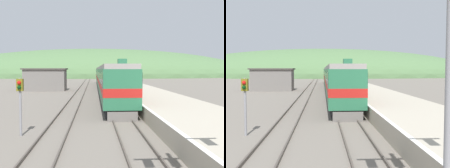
{
  "view_description": "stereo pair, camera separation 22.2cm",
  "coord_description": "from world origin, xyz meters",
  "views": [
    {
      "loc": [
        -2.11,
        -2.42,
        3.88
      ],
      "look_at": [
        -0.43,
        21.86,
        2.54
      ],
      "focal_mm": 42.0,
      "sensor_mm": 36.0,
      "label": 1
    },
    {
      "loc": [
        -1.88,
        -2.43,
        3.88
      ],
      "look_at": [
        -0.43,
        21.86,
        2.54
      ],
      "focal_mm": 42.0,
      "sensor_mm": 36.0,
      "label": 2
    }
  ],
  "objects": [
    {
      "name": "carriage_second",
      "position": [
        0.0,
        48.45,
        2.35
      ],
      "size": [
        2.93,
        19.84,
        4.32
      ],
      "color": "black",
      "rests_on": "ground"
    },
    {
      "name": "station_shed",
      "position": [
        -10.98,
        46.36,
        2.08
      ],
      "size": [
        7.78,
        4.82,
        4.11
      ],
      "color": "slate",
      "rests_on": "ground"
    },
    {
      "name": "track_main",
      "position": [
        0.0,
        70.0,
        0.08
      ],
      "size": [
        1.52,
        180.0,
        0.16
      ],
      "color": "#4C443D",
      "rests_on": "ground"
    },
    {
      "name": "track_siding",
      "position": [
        -4.43,
        70.0,
        0.08
      ],
      "size": [
        1.52,
        180.0,
        0.16
      ],
      "color": "#4C443D",
      "rests_on": "ground"
    },
    {
      "name": "signal_post_siding",
      "position": [
        -6.38,
        13.0,
        2.46
      ],
      "size": [
        0.36,
        0.42,
        3.4
      ],
      "color": "gray",
      "rests_on": "ground"
    },
    {
      "name": "platform",
      "position": [
        4.6,
        50.0,
        0.54
      ],
      "size": [
        5.99,
        140.0,
        1.1
      ],
      "color": "#B2A893",
      "rests_on": "ground"
    },
    {
      "name": "carriage_third",
      "position": [
        0.0,
        69.17,
        2.35
      ],
      "size": [
        2.93,
        19.84,
        4.32
      ],
      "color": "black",
      "rests_on": "ground"
    },
    {
      "name": "distant_hills",
      "position": [
        0.0,
        145.74,
        0.0
      ],
      "size": [
        179.08,
        80.59,
        30.58
      ],
      "color": "#517547",
      "rests_on": "ground"
    },
    {
      "name": "express_train_lead_car",
      "position": [
        0.0,
        26.88,
        2.36
      ],
      "size": [
        2.94,
        21.06,
        4.68
      ],
      "color": "black",
      "rests_on": "ground"
    }
  ]
}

